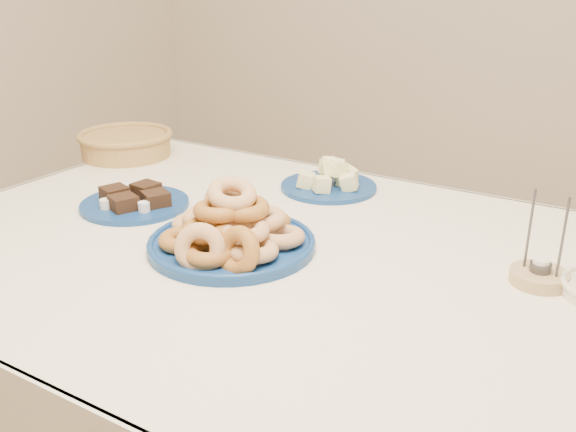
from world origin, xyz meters
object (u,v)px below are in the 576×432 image
Objects in this scene: dining_table at (301,302)px; melon_plate at (331,180)px; wicker_basket at (126,143)px; donut_platter at (231,232)px; candle_holder at (539,275)px; brownie_plate at (135,201)px.

dining_table is 0.43m from melon_plate.
dining_table is at bearing -22.38° from wicker_basket.
dining_table is 5.79× the size of melon_plate.
donut_platter is at bearing -29.84° from wicker_basket.
dining_table is 0.89m from wicker_basket.
melon_plate is (-0.01, 0.44, -0.01)m from donut_platter.
donut_platter is (-0.13, -0.06, 0.15)m from dining_table.
candle_holder reaches higher than wicker_basket.
candle_holder reaches higher than brownie_plate.
brownie_plate is 1.14× the size of wicker_basket.
wicker_basket is (-0.67, -0.05, 0.01)m from melon_plate.
donut_platter is 1.27× the size of brownie_plate.
dining_table is 0.20m from donut_platter.
brownie_plate is at bearing -42.77° from wicker_basket.
wicker_basket is at bearing -175.86° from melon_plate.
dining_table is 5.21× the size of brownie_plate.
donut_platter is 0.44m from melon_plate.
dining_table is at bearing -164.12° from candle_holder.
melon_plate is at bearing 90.74° from donut_platter.
donut_platter is 0.59m from candle_holder.
donut_platter is at bearing -162.44° from candle_holder.
melon_plate is 0.62m from candle_holder.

